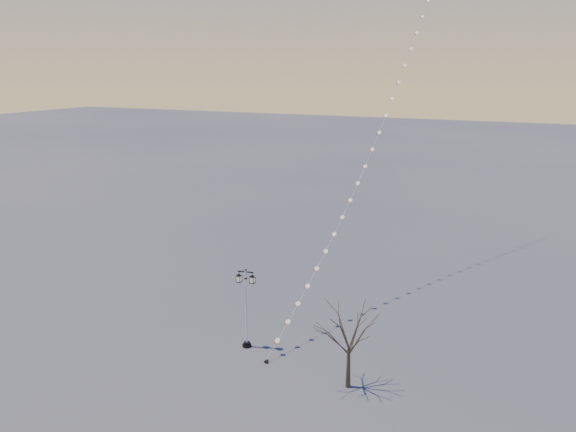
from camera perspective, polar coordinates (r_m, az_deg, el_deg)
The scene contains 4 objects.
ground at distance 33.18m, azimuth -3.72°, elevation -13.06°, with size 300.00×300.00×0.00m, color #4A4D4B.
street_lamp at distance 33.38m, azimuth -3.92°, elevation -8.20°, with size 1.13×0.53×4.49m.
bare_tree at distance 29.41m, azimuth 5.73°, elevation -11.06°, with size 2.30×2.30×3.82m.
kite_train at distance 41.77m, azimuth 8.62°, elevation 10.98°, with size 3.28×29.11×26.23m.
Camera 1 is at (14.42, -25.82, 15.04)m, focal length 38.13 mm.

